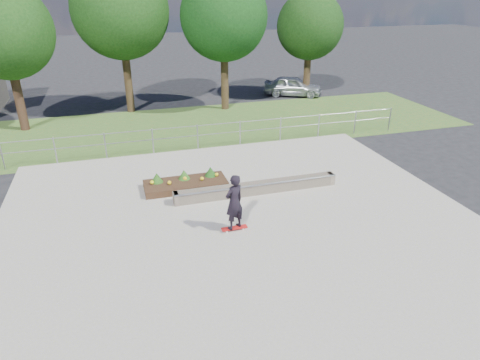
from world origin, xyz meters
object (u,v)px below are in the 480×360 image
planter_bed (185,183)px  skateboarder (234,202)px  grind_ledge (257,188)px  parked_car (293,86)px

planter_bed → skateboarder: size_ratio=1.64×
grind_ledge → parked_car: 15.29m
skateboarder → parked_car: size_ratio=0.48×
grind_ledge → planter_bed: (-2.37, 1.22, -0.02)m
planter_bed → skateboarder: 3.62m
parked_car → grind_ledge: bearing=179.4°
parked_car → skateboarder: bearing=178.5°
grind_ledge → parked_car: bearing=62.2°
planter_bed → parked_car: (9.49, 12.30, 0.41)m
planter_bed → parked_car: size_ratio=0.78×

